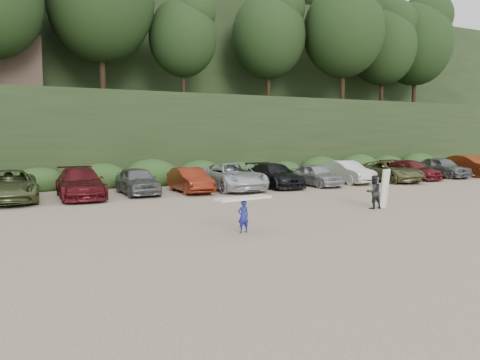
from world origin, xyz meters
TOP-DOWN VIEW (x-y plane):
  - ground at (0.00, 0.00)m, footprint 120.00×120.00m
  - hillside_backdrop at (-0.26, 35.93)m, footprint 90.00×41.50m
  - parked_cars at (2.29, 10.04)m, footprint 39.96×5.98m
  - child_surfer at (-3.57, -1.06)m, footprint 2.02×0.84m
  - adult_surfer at (3.79, 0.90)m, footprint 1.20×0.63m

SIDE VIEW (x-z plane):
  - ground at x=0.00m, z-range 0.00..0.00m
  - adult_surfer at x=3.79m, z-range -0.12..1.59m
  - parked_cars at x=2.29m, z-range -0.07..1.58m
  - child_surfer at x=-3.57m, z-range 0.21..1.39m
  - hillside_backdrop at x=-0.26m, z-range -2.78..25.22m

